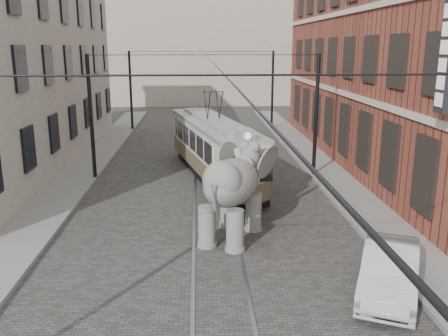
{
  "coord_description": "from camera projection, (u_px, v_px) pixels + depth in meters",
  "views": [
    {
      "loc": [
        -0.53,
        -16.95,
        6.36
      ],
      "look_at": [
        0.38,
        -0.27,
        2.1
      ],
      "focal_mm": 38.52,
      "sensor_mm": 36.0,
      "label": 1
    }
  ],
  "objects": [
    {
      "name": "sidewalk_left",
      "position": [
        37.0,
        222.0,
        17.64
      ],
      "size": [
        2.0,
        60.0,
        0.15
      ],
      "primitive_type": "cube",
      "color": "slate",
      "rests_on": "ground"
    },
    {
      "name": "catenary",
      "position": [
        205.0,
        121.0,
        22.09
      ],
      "size": [
        11.0,
        30.2,
        6.0
      ],
      "primitive_type": null,
      "color": "black",
      "rests_on": "ground"
    },
    {
      "name": "ground",
      "position": [
        214.0,
        221.0,
        18.0
      ],
      "size": [
        120.0,
        120.0,
        0.0
      ],
      "primitive_type": "plane",
      "color": "#454340"
    },
    {
      "name": "distant_block",
      "position": [
        202.0,
        40.0,
        54.98
      ],
      "size": [
        28.0,
        10.0,
        14.0
      ],
      "primitive_type": "cube",
      "color": "gray",
      "rests_on": "ground"
    },
    {
      "name": "tram_rails",
      "position": [
        214.0,
        220.0,
        18.0
      ],
      "size": [
        1.54,
        80.0,
        0.02
      ],
      "primitive_type": null,
      "color": "slate",
      "rests_on": "ground"
    },
    {
      "name": "brick_building",
      "position": [
        412.0,
        53.0,
        25.8
      ],
      "size": [
        8.0,
        26.0,
        12.0
      ],
      "primitive_type": "cube",
      "color": "maroon",
      "rests_on": "ground"
    },
    {
      "name": "sidewalk_right",
      "position": [
        371.0,
        216.0,
        18.3
      ],
      "size": [
        2.0,
        60.0,
        0.15
      ],
      "primitive_type": "cube",
      "color": "slate",
      "rests_on": "ground"
    },
    {
      "name": "stucco_building",
      "position": [
        3.0,
        72.0,
        25.86
      ],
      "size": [
        7.0,
        24.0,
        10.0
      ],
      "primitive_type": "cube",
      "color": "gray",
      "rests_on": "ground"
    },
    {
      "name": "parked_car",
      "position": [
        390.0,
        270.0,
        12.59
      ],
      "size": [
        2.89,
        4.16,
        1.3
      ],
      "primitive_type": "imported",
      "rotation": [
        0.0,
        0.0,
        -0.43
      ],
      "color": "#A3A3A8",
      "rests_on": "ground"
    },
    {
      "name": "tram",
      "position": [
        213.0,
        135.0,
        23.53
      ],
      "size": [
        4.58,
        10.97,
        4.26
      ],
      "primitive_type": null,
      "rotation": [
        0.0,
        0.0,
        0.23
      ],
      "color": "#C0B89C",
      "rests_on": "ground"
    },
    {
      "name": "elephant",
      "position": [
        231.0,
        195.0,
        16.03
      ],
      "size": [
        4.52,
        5.63,
        3.03
      ],
      "primitive_type": null,
      "rotation": [
        0.0,
        0.0,
        -0.42
      ],
      "color": "slate",
      "rests_on": "ground"
    }
  ]
}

